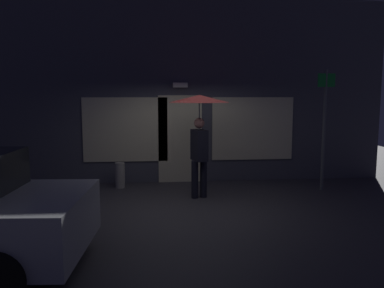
% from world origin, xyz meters
% --- Properties ---
extents(ground_plane, '(18.00, 18.00, 0.00)m').
position_xyz_m(ground_plane, '(0.00, 0.00, 0.00)').
color(ground_plane, '#38353A').
extents(building_facade, '(10.57, 0.48, 4.59)m').
position_xyz_m(building_facade, '(0.00, 2.35, 2.27)').
color(building_facade, '#4C4C56').
rests_on(building_facade, ground).
extents(person_with_umbrella, '(1.27, 1.27, 2.21)m').
position_xyz_m(person_with_umbrella, '(0.31, 0.61, 1.75)').
color(person_with_umbrella, black).
rests_on(person_with_umbrella, ground).
extents(street_sign_post, '(0.40, 0.07, 2.79)m').
position_xyz_m(street_sign_post, '(3.23, 0.99, 1.57)').
color(street_sign_post, '#595B60').
rests_on(street_sign_post, ground).
extents(sidewalk_bollard, '(0.23, 0.23, 0.61)m').
position_xyz_m(sidewalk_bollard, '(-1.47, 1.68, 0.30)').
color(sidewalk_bollard, '#9E998E').
rests_on(sidewalk_bollard, ground).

